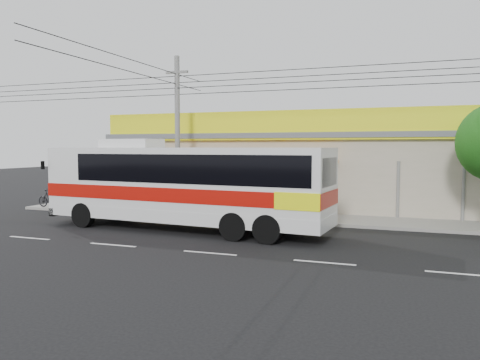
% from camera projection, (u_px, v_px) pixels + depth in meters
% --- Properties ---
extents(ground, '(120.00, 120.00, 0.00)m').
position_uv_depth(ground, '(235.00, 240.00, 18.68)').
color(ground, black).
rests_on(ground, ground).
extents(sidewalk, '(30.00, 3.20, 0.15)m').
position_uv_depth(sidewalk, '(275.00, 217.00, 24.30)').
color(sidewalk, gray).
rests_on(sidewalk, ground).
extents(lane_markings, '(50.00, 0.12, 0.01)m').
position_uv_depth(lane_markings, '(210.00, 253.00, 16.33)').
color(lane_markings, silver).
rests_on(lane_markings, ground).
extents(storefront_building, '(22.60, 9.20, 5.70)m').
position_uv_depth(storefront_building, '(299.00, 170.00, 29.35)').
color(storefront_building, '#A8A087').
rests_on(storefront_building, ground).
extents(coach_bus, '(13.41, 3.86, 4.08)m').
position_uv_depth(coach_bus, '(187.00, 182.00, 20.63)').
color(coach_bus, silver).
rests_on(coach_bus, ground).
extents(motorbike_red, '(2.19, 1.51, 1.09)m').
position_uv_depth(motorbike_red, '(131.00, 197.00, 28.00)').
color(motorbike_red, maroon).
rests_on(motorbike_red, sidewalk).
extents(motorbike_dark, '(1.74, 0.53, 1.04)m').
position_uv_depth(motorbike_dark, '(50.00, 199.00, 27.62)').
color(motorbike_dark, black).
rests_on(motorbike_dark, sidewalk).
extents(utility_pole, '(34.00, 14.00, 8.57)m').
position_uv_depth(utility_pole, '(177.00, 84.00, 25.05)').
color(utility_pole, slate).
rests_on(utility_pole, ground).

